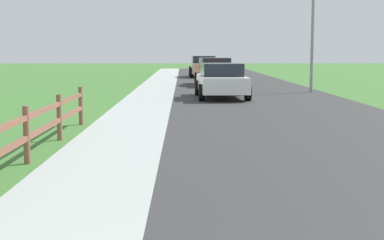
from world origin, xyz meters
TOP-DOWN VIEW (x-y plane):
  - ground_plane at (0.00, 25.00)m, footprint 120.00×120.00m
  - road_asphalt at (3.50, 27.00)m, footprint 7.00×66.00m
  - curb_concrete at (-3.00, 27.00)m, footprint 6.00×66.00m
  - grass_verge at (-4.50, 27.00)m, footprint 5.00×66.00m
  - rail_fence at (-2.25, 6.79)m, footprint 0.11×12.95m
  - parked_suv_white at (1.98, 21.67)m, footprint 2.11×4.49m
  - parked_car_red at (2.18, 30.28)m, footprint 2.23×4.69m
  - parked_car_beige at (1.90, 40.19)m, footprint 2.12×4.50m
  - street_lamp at (6.47, 24.74)m, footprint 1.17×0.20m

SIDE VIEW (x-z plane):
  - ground_plane at x=0.00m, z-range 0.00..0.00m
  - road_asphalt at x=3.50m, z-range 0.00..0.01m
  - curb_concrete at x=-3.00m, z-range 0.00..0.01m
  - grass_verge at x=-4.50m, z-range 0.00..0.01m
  - rail_fence at x=-2.25m, z-range 0.09..1.08m
  - parked_suv_white at x=1.98m, z-range 0.01..1.43m
  - parked_car_red at x=2.18m, z-range 0.01..1.54m
  - parked_car_beige at x=1.90m, z-range 0.03..1.57m
  - street_lamp at x=6.47m, z-range 0.60..6.79m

